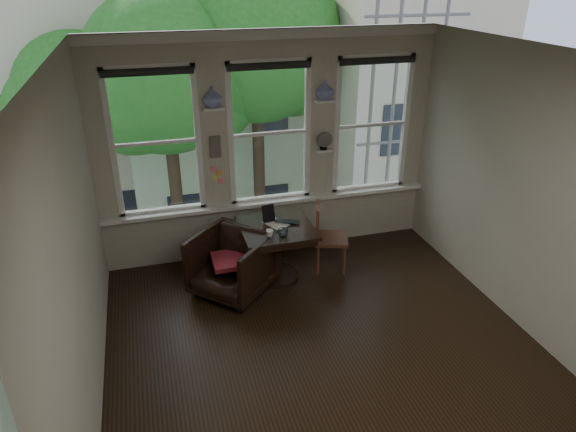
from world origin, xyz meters
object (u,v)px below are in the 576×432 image
object	(u,v)px
side_chair_right	(332,238)
armchair_left	(231,264)
laptop	(287,223)
table	(277,252)
mug	(270,233)

from	to	relation	value
side_chair_right	armchair_left	bearing A→B (deg)	117.06
laptop	armchair_left	bearing A→B (deg)	-137.68
table	side_chair_right	bearing A→B (deg)	2.03
armchair_left	laptop	size ratio (longest dim) A/B	2.83
table	armchair_left	size ratio (longest dim) A/B	1.04
laptop	mug	size ratio (longest dim) A/B	3.31
armchair_left	table	bearing A→B (deg)	58.40
laptop	side_chair_right	bearing A→B (deg)	28.97
armchair_left	laptop	bearing A→B (deg)	57.82
table	armchair_left	xyz separation A→B (m)	(-0.61, -0.15, 0.02)
table	side_chair_right	world-z (taller)	side_chair_right
mug	laptop	bearing A→B (deg)	42.59
side_chair_right	laptop	xyz separation A→B (m)	(-0.61, -0.00, 0.30)
table	mug	bearing A→B (deg)	-121.95
table	laptop	size ratio (longest dim) A/B	2.94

